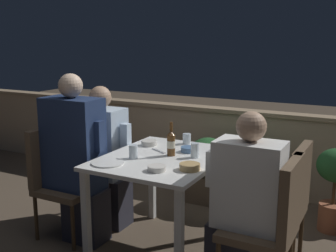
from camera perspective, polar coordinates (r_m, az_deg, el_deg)
The scene contains 22 objects.
ground_plane at distance 3.46m, azimuth -0.63°, elevation -16.29°, with size 16.00×16.00×0.00m, color brown.
parapet_wall at distance 4.65m, azimuth 8.65°, elevation -3.00°, with size 9.00×0.18×0.88m.
dining_table at distance 3.20m, azimuth -0.66°, elevation -5.82°, with size 0.84×1.04×0.76m.
planter_hedge at distance 4.20m, azimuth 8.50°, elevation -5.79°, with size 0.91×0.47×0.65m.
chair_left_near at distance 3.62m, azimuth -14.62°, elevation -6.16°, with size 0.45×0.44×0.91m.
person_navy_jumper at distance 3.45m, azimuth -12.25°, elevation -4.42°, with size 0.52×0.26×1.36m.
chair_left_far at distance 3.85m, azimuth -10.95°, elevation -4.87°, with size 0.45×0.44×0.91m.
person_blue_shirt at distance 3.71m, azimuth -8.51°, elevation -4.10°, with size 0.48×0.26×1.23m.
chair_right_near at distance 2.77m, azimuth 14.24°, elevation -11.83°, with size 0.45×0.44×0.91m.
person_white_polo at distance 2.80m, azimuth 10.13°, elevation -10.10°, with size 0.50×0.26×1.19m.
chair_right_far at distance 3.10m, azimuth 15.67°, elevation -9.33°, with size 0.45×0.44×0.91m.
beer_bottle at distance 3.17m, azimuth 0.42°, elevation -2.30°, with size 0.06×0.06×0.26m.
plate_0 at distance 3.02m, azimuth -8.16°, elevation -4.98°, with size 0.23×0.23×0.01m.
bowl_0 at distance 2.85m, azimuth 2.96°, elevation -5.46°, with size 0.14×0.14×0.05m.
bowl_1 at distance 3.29m, azimuth 2.84°, elevation -3.13°, with size 0.13×0.13×0.04m.
bowl_2 at distance 2.83m, azimuth -1.52°, elevation -5.69°, with size 0.13×0.13×0.04m.
bowl_3 at distance 3.49m, azimuth -2.57°, elevation -2.25°, with size 0.13×0.13×0.04m.
glass_cup_0 at distance 3.14m, azimuth 3.66°, elevation -3.31°, with size 0.06×0.06×0.11m.
glass_cup_1 at distance 3.12m, azimuth -4.71°, elevation -3.50°, with size 0.06×0.06×0.10m.
glass_cup_2 at distance 3.53m, azimuth 2.56°, elevation -1.74°, with size 0.07×0.07×0.09m.
fork_0 at distance 3.31m, azimuth -1.27°, elevation -3.37°, with size 0.16×0.10×0.01m.
potted_plant at distance 3.85m, azimuth 21.65°, elevation -6.97°, with size 0.32×0.32×0.73m.
Camera 1 is at (1.45, -2.68, 1.64)m, focal length 45.00 mm.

